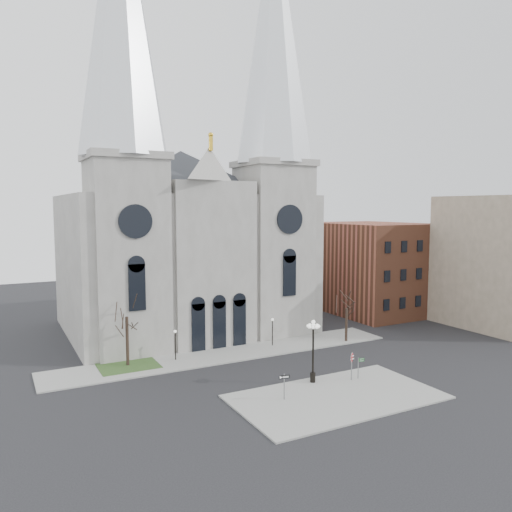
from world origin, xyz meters
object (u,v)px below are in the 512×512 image
stop_sign (352,360)px  globe_lamp (313,343)px  one_way_sign (284,382)px  street_name_sign (359,366)px

stop_sign → globe_lamp: bearing=144.8°
stop_sign → one_way_sign: size_ratio=1.19×
stop_sign → one_way_sign: (-8.15, -1.16, -0.38)m
stop_sign → street_name_sign: bearing=-15.6°
globe_lamp → street_name_sign: globe_lamp is taller
one_way_sign → street_name_sign: (9.06, 1.17, -0.30)m
one_way_sign → street_name_sign: 9.14m
stop_sign → street_name_sign: size_ratio=1.31×
street_name_sign → stop_sign: bearing=-167.7°
globe_lamp → stop_sign: bearing=-18.9°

